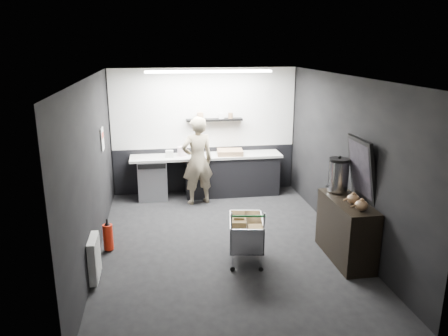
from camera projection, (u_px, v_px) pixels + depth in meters
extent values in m
plane|color=black|center=(224.00, 243.00, 7.21)|extent=(5.50, 5.50, 0.00)
plane|color=white|center=(224.00, 77.00, 6.47)|extent=(5.50, 5.50, 0.00)
plane|color=black|center=(204.00, 131.00, 9.45)|extent=(5.50, 0.00, 5.50)
plane|color=black|center=(268.00, 239.00, 4.22)|extent=(5.50, 0.00, 5.50)
plane|color=black|center=(92.00, 170.00, 6.54)|extent=(0.00, 5.50, 5.50)
plane|color=black|center=(345.00, 160.00, 7.13)|extent=(0.00, 5.50, 5.50)
cube|color=silver|center=(204.00, 108.00, 9.29)|extent=(3.95, 0.02, 1.70)
cube|color=black|center=(205.00, 169.00, 9.66)|extent=(3.95, 0.02, 1.00)
cube|color=black|center=(214.00, 120.00, 9.28)|extent=(1.20, 0.22, 0.04)
cylinder|color=silver|center=(269.00, 93.00, 9.41)|extent=(0.20, 0.03, 0.20)
cube|color=silver|center=(102.00, 139.00, 7.73)|extent=(0.02, 0.30, 0.40)
cube|color=red|center=(102.00, 135.00, 7.71)|extent=(0.02, 0.22, 0.10)
cube|color=silver|center=(94.00, 258.00, 5.97)|extent=(0.10, 0.50, 0.60)
cube|color=white|center=(209.00, 72.00, 8.23)|extent=(2.40, 0.20, 0.04)
cube|color=black|center=(232.00, 175.00, 9.47)|extent=(2.00, 0.56, 0.85)
cube|color=silver|center=(206.00, 156.00, 9.27)|extent=(3.20, 0.60, 0.05)
cube|color=#9EA0A5|center=(153.00, 179.00, 9.22)|extent=(0.60, 0.58, 0.85)
cube|color=black|center=(152.00, 167.00, 8.84)|extent=(0.56, 0.02, 0.10)
imported|color=beige|center=(197.00, 161.00, 8.80)|extent=(0.75, 0.58, 1.81)
cube|color=silver|center=(246.00, 243.00, 6.57)|extent=(0.61, 0.83, 0.02)
cube|color=silver|center=(231.00, 233.00, 6.49)|extent=(0.14, 0.75, 0.40)
cube|color=silver|center=(262.00, 231.00, 6.56)|extent=(0.14, 0.75, 0.40)
cube|color=silver|center=(251.00, 242.00, 6.17)|extent=(0.49, 0.10, 0.40)
cube|color=silver|center=(241.00, 222.00, 6.87)|extent=(0.49, 0.10, 0.40)
cylinder|color=silver|center=(237.00, 263.00, 6.26)|extent=(0.02, 0.02, 0.27)
cylinder|color=silver|center=(265.00, 261.00, 6.32)|extent=(0.02, 0.02, 0.27)
cylinder|color=silver|center=(229.00, 242.00, 6.90)|extent=(0.02, 0.02, 0.27)
cylinder|color=silver|center=(254.00, 240.00, 6.96)|extent=(0.02, 0.02, 0.27)
cylinder|color=#248739|center=(253.00, 216.00, 6.00)|extent=(0.49, 0.11, 0.03)
cube|color=brown|center=(238.00, 231.00, 6.59)|extent=(0.25, 0.30, 0.34)
cube|color=brown|center=(256.00, 236.00, 6.45)|extent=(0.23, 0.28, 0.30)
cylinder|color=black|center=(237.00, 270.00, 6.29)|extent=(0.08, 0.04, 0.07)
cylinder|color=black|center=(229.00, 249.00, 6.93)|extent=(0.08, 0.04, 0.07)
cylinder|color=black|center=(264.00, 268.00, 6.35)|extent=(0.08, 0.04, 0.07)
cylinder|color=black|center=(254.00, 247.00, 6.99)|extent=(0.08, 0.04, 0.07)
cube|color=black|center=(346.00, 230.00, 6.59)|extent=(0.47, 1.25, 0.94)
cylinder|color=silver|center=(338.00, 176.00, 6.79)|extent=(0.31, 0.31, 0.48)
cylinder|color=black|center=(340.00, 160.00, 6.72)|extent=(0.31, 0.31, 0.04)
sphere|color=black|center=(340.00, 157.00, 6.70)|extent=(0.05, 0.05, 0.05)
ellipsoid|color=brown|center=(353.00, 199.00, 6.29)|extent=(0.19, 0.19, 0.15)
ellipsoid|color=brown|center=(362.00, 205.00, 6.05)|extent=(0.19, 0.19, 0.15)
cube|color=black|center=(362.00, 169.00, 6.41)|extent=(0.21, 0.73, 0.93)
cube|color=black|center=(360.00, 169.00, 6.41)|extent=(0.15, 0.62, 0.80)
cylinder|color=red|center=(108.00, 237.00, 6.89)|extent=(0.16, 0.16, 0.42)
cone|color=black|center=(107.00, 223.00, 6.83)|extent=(0.10, 0.10, 0.06)
cylinder|color=black|center=(107.00, 221.00, 6.82)|extent=(0.03, 0.03, 0.06)
cube|color=#A67E58|center=(230.00, 152.00, 9.27)|extent=(0.57, 0.45, 0.11)
cylinder|color=white|center=(182.00, 151.00, 9.16)|extent=(0.20, 0.20, 0.20)
cube|color=silver|center=(170.00, 154.00, 9.08)|extent=(0.16, 0.13, 0.14)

